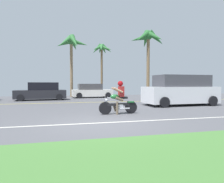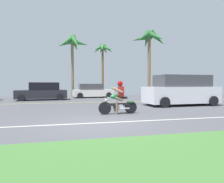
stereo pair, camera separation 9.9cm
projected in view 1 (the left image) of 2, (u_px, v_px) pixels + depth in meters
ground at (90, 112)px, 10.08m from camera, size 56.00×30.00×0.04m
grass_median at (152, 170)px, 3.20m from camera, size 56.00×3.80×0.06m
lane_line_near at (102, 123)px, 7.23m from camera, size 50.40×0.12×0.01m
lane_line_far at (80, 102)px, 15.21m from camera, size 50.40×0.12×0.01m
motorcyclist at (119, 100)px, 9.36m from camera, size 1.85×0.60×1.55m
suv_nearby at (181, 91)px, 13.28m from camera, size 5.01×2.24×1.98m
parked_car_1 at (42, 92)px, 17.60m from camera, size 4.36×2.10×1.54m
parked_car_2 at (91, 91)px, 20.83m from camera, size 4.14×2.09×1.43m
palm_tree_0 at (102, 51)px, 23.60m from camera, size 2.61×2.69×6.17m
palm_tree_1 at (148, 41)px, 23.18m from camera, size 4.09×4.07×7.74m
palm_tree_2 at (71, 46)px, 21.89m from camera, size 3.65×3.58×6.76m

